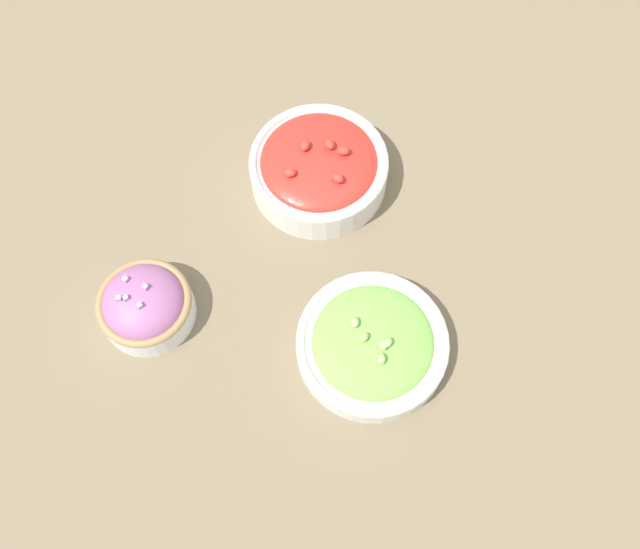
{
  "coord_description": "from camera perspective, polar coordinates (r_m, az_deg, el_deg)",
  "views": [
    {
      "loc": [
        -0.32,
        -0.26,
        0.94
      ],
      "look_at": [
        0.0,
        0.0,
        0.03
      ],
      "focal_mm": 40.0,
      "sensor_mm": 36.0,
      "label": 1
    }
  ],
  "objects": [
    {
      "name": "bowl_cherry_tomatoes",
      "position": [
        1.08,
        -0.09,
        8.58
      ],
      "size": [
        0.21,
        0.21,
        0.08
      ],
      "color": "silver",
      "rests_on": "ground_plane"
    },
    {
      "name": "bowl_lettuce",
      "position": [
        0.97,
        4.21,
        -5.53
      ],
      "size": [
        0.21,
        0.21,
        0.06
      ],
      "color": "silver",
      "rests_on": "ground_plane"
    },
    {
      "name": "ground_plane",
      "position": [
        1.03,
        0.0,
        -0.69
      ],
      "size": [
        3.0,
        3.0,
        0.0
      ],
      "primitive_type": "plane",
      "color": "#75664C"
    },
    {
      "name": "bowl_red_onion",
      "position": [
        1.01,
        -13.82,
        -2.36
      ],
      "size": [
        0.13,
        0.13,
        0.08
      ],
      "color": "white",
      "rests_on": "ground_plane"
    }
  ]
}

